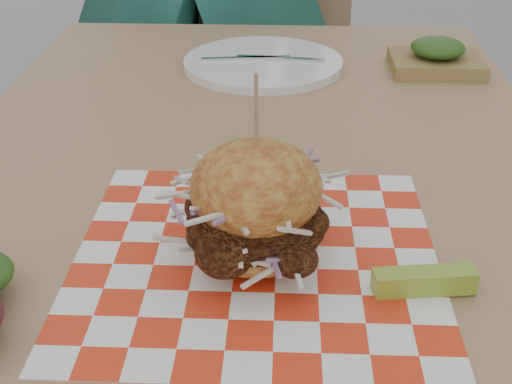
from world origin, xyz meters
TOP-DOWN VIEW (x-y plane):
  - patio_table at (-0.24, -0.12)m, footprint 0.80×1.20m
  - patio_chair at (-0.25, 0.87)m, footprint 0.44×0.45m
  - paper_liner at (-0.23, -0.35)m, footprint 0.36×0.36m
  - sandwich at (-0.23, -0.35)m, footprint 0.17×0.17m
  - pickle_spear at (-0.07, -0.40)m, footprint 0.10×0.03m
  - place_setting at (-0.24, 0.22)m, footprint 0.27×0.27m
  - kraft_tray at (0.05, 0.22)m, footprint 0.15×0.12m

SIDE VIEW (x-z plane):
  - patio_chair at x=-0.25m, z-range 0.08..1.03m
  - patio_table at x=-0.24m, z-range 0.30..1.05m
  - paper_liner at x=-0.23m, z-range 0.75..0.75m
  - place_setting at x=-0.24m, z-range 0.75..0.77m
  - pickle_spear at x=-0.07m, z-range 0.75..0.77m
  - kraft_tray at x=0.05m, z-range 0.74..0.80m
  - sandwich at x=-0.23m, z-range 0.71..0.90m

